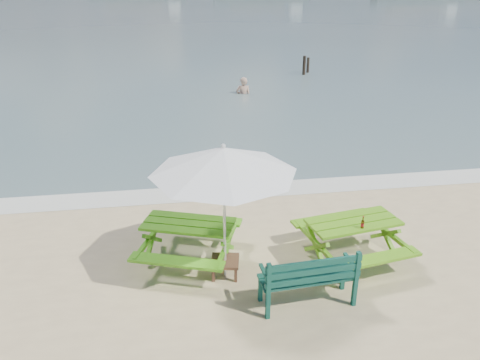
{
  "coord_description": "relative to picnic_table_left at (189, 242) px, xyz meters",
  "views": [
    {
      "loc": [
        -1.9,
        -5.92,
        4.91
      ],
      "look_at": [
        -0.53,
        3.0,
        1.0
      ],
      "focal_mm": 35.0,
      "sensor_mm": 36.0,
      "label": 1
    }
  ],
  "objects": [
    {
      "name": "sea",
      "position": [
        1.69,
        83.33,
        -0.38
      ],
      "size": [
        300.0,
        300.0,
        0.0
      ],
      "primitive_type": "plane",
      "color": "slate",
      "rests_on": "ground"
    },
    {
      "name": "foam_strip",
      "position": [
        1.69,
        2.93,
        -0.38
      ],
      "size": [
        22.0,
        0.9,
        0.01
      ],
      "primitive_type": "cube",
      "color": "silver",
      "rests_on": "ground"
    },
    {
      "name": "picnic_table_left",
      "position": [
        0.0,
        0.0,
        0.0
      ],
      "size": [
        2.19,
        2.3,
        0.79
      ],
      "color": "#4B9E18",
      "rests_on": "ground"
    },
    {
      "name": "picnic_table_right",
      "position": [
        3.01,
        -0.41,
        0.0
      ],
      "size": [
        1.98,
        2.14,
        0.8
      ],
      "color": "#589917",
      "rests_on": "ground"
    },
    {
      "name": "park_bench",
      "position": [
        1.81,
        -1.57,
        -0.09
      ],
      "size": [
        1.59,
        0.64,
        0.96
      ],
      "color": "#0F4035",
      "rests_on": "ground"
    },
    {
      "name": "side_table",
      "position": [
        0.59,
        -0.6,
        -0.22
      ],
      "size": [
        0.57,
        0.57,
        0.32
      ],
      "color": "brown",
      "rests_on": "ground"
    },
    {
      "name": "patio_umbrella",
      "position": [
        0.59,
        -0.6,
        1.82
      ],
      "size": [
        2.86,
        2.86,
        2.43
      ],
      "color": "silver",
      "rests_on": "ground"
    },
    {
      "name": "beer_bottle",
      "position": [
        3.06,
        -0.69,
        0.5
      ],
      "size": [
        0.06,
        0.06,
        0.23
      ],
      "color": "brown",
      "rests_on": "picnic_table_right"
    },
    {
      "name": "swimmer",
      "position": [
        3.2,
        13.55,
        -0.57
      ],
      "size": [
        0.73,
        0.52,
        1.9
      ],
      "color": "tan",
      "rests_on": "ground"
    },
    {
      "name": "mooring_pilings",
      "position": [
        7.37,
        17.79,
        -0.01
      ],
      "size": [
        0.56,
        0.76,
        1.23
      ],
      "color": "black",
      "rests_on": "ground"
    }
  ]
}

